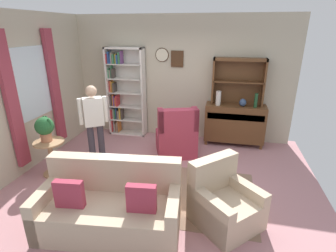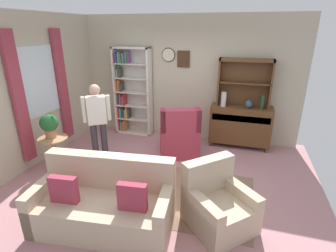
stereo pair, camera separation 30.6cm
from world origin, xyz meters
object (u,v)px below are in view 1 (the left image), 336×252
object	(u,v)px
coffee_table	(139,173)
couch_floral	(111,207)
book_stack	(136,164)
bottle_wine	(256,100)
sideboard	(234,123)
vase_round	(243,103)
sideboard_hutch	(239,75)
vase_tall	(218,98)
potted_plant_large	(45,127)
plant_stand	(51,154)
armchair_floral	(224,204)
wingback_chair	(176,137)
person_reading	(94,121)
bookshelf	(124,92)

from	to	relation	value
coffee_table	couch_floral	bearing A→B (deg)	-98.53
book_stack	bottle_wine	bearing A→B (deg)	47.20
sideboard	vase_round	size ratio (longest dim) A/B	7.65
vase_round	bottle_wine	xyz separation A→B (m)	(0.26, -0.02, 0.07)
sideboard	sideboard_hutch	distance (m)	1.06
vase_tall	potted_plant_large	xyz separation A→B (m)	(-2.86, -1.97, -0.17)
bottle_wine	plant_stand	size ratio (longest dim) A/B	0.47
bottle_wine	potted_plant_large	size ratio (longest dim) A/B	0.70
armchair_floral	potted_plant_large	distance (m)	3.21
vase_round	wingback_chair	distance (m)	1.62
sideboard_hutch	person_reading	bearing A→B (deg)	-146.96
sideboard_hutch	wingback_chair	bearing A→B (deg)	-142.09
sideboard	book_stack	xyz separation A→B (m)	(-1.57, -2.21, -0.03)
wingback_chair	book_stack	bearing A→B (deg)	-105.81
plant_stand	book_stack	bearing A→B (deg)	-4.68
vase_tall	person_reading	world-z (taller)	person_reading
sideboard_hutch	wingback_chair	xyz separation A→B (m)	(-1.17, -0.91, -1.18)
couch_floral	book_stack	world-z (taller)	couch_floral
bottle_wine	person_reading	size ratio (longest dim) A/B	0.20
vase_tall	wingback_chair	world-z (taller)	vase_tall
armchair_floral	coffee_table	size ratio (longest dim) A/B	1.35
vase_tall	coffee_table	bearing A→B (deg)	-116.52
vase_tall	sideboard	bearing A→B (deg)	11.63
couch_floral	potted_plant_large	bearing A→B (deg)	147.53
vase_tall	book_stack	bearing A→B (deg)	-119.04
plant_stand	bottle_wine	bearing A→B (deg)	28.84
armchair_floral	potted_plant_large	xyz separation A→B (m)	(-3.09, 0.63, 0.61)
vase_round	person_reading	world-z (taller)	person_reading
sideboard	person_reading	xyz separation A→B (m)	(-2.58, -1.57, 0.40)
bookshelf	person_reading	distance (m)	1.66
armchair_floral	sideboard	bearing A→B (deg)	86.55
person_reading	vase_round	bearing A→B (deg)	29.00
sideboard_hutch	couch_floral	size ratio (longest dim) A/B	0.58
bookshelf	vase_tall	size ratio (longest dim) A/B	6.73
bookshelf	coffee_table	xyz separation A→B (m)	(1.15, -2.37, -0.70)
person_reading	coffee_table	size ratio (longest dim) A/B	1.95
potted_plant_large	vase_tall	bearing A→B (deg)	34.63
plant_stand	person_reading	world-z (taller)	person_reading
vase_round	wingback_chair	bearing A→B (deg)	-150.48
wingback_chair	sideboard	bearing A→B (deg)	34.44
bookshelf	wingback_chair	world-z (taller)	bookshelf
couch_floral	person_reading	bearing A→B (deg)	122.21
book_stack	wingback_chair	bearing A→B (deg)	74.19
armchair_floral	coffee_table	world-z (taller)	armchair_floral
sideboard	vase_round	world-z (taller)	vase_round
person_reading	wingback_chair	bearing A→B (deg)	28.50
sideboard	vase_tall	world-z (taller)	vase_tall
potted_plant_large	bottle_wine	bearing A→B (deg)	28.38
vase_tall	book_stack	world-z (taller)	vase_tall
vase_tall	book_stack	xyz separation A→B (m)	(-1.18, -2.13, -0.60)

